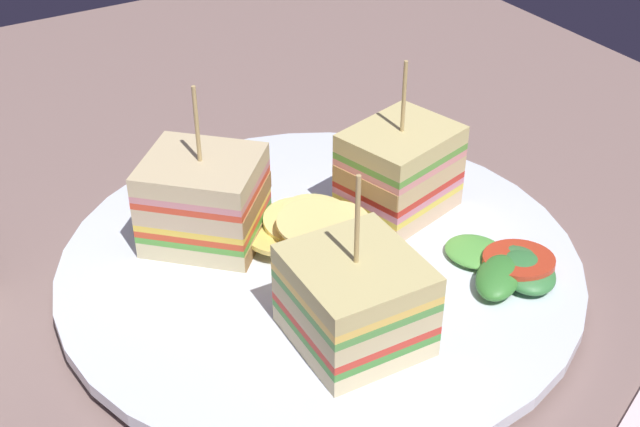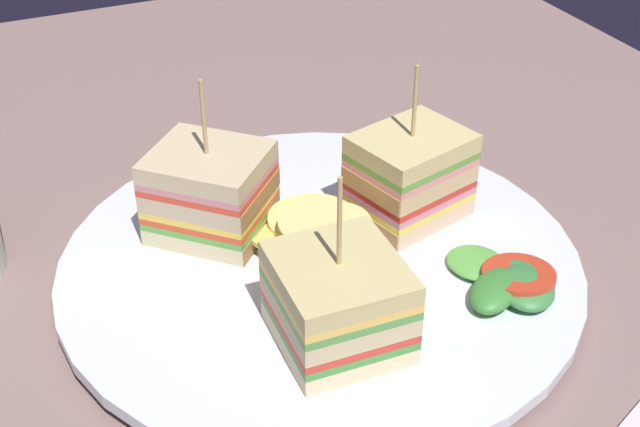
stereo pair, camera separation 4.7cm
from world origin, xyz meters
The scene contains 7 objects.
ground_plane centered at (0.00, 0.00, -0.90)cm, with size 97.51×79.40×1.80cm, color #826761.
plate centered at (0.00, 0.00, 0.85)cm, with size 29.84×29.84×1.40cm.
sandwich_wedge_0 centered at (6.63, -2.03, 3.79)cm, with size 6.71×6.22×9.60cm.
sandwich_wedge_1 centered at (-1.82, 6.69, 4.12)cm, with size 6.59×7.57×9.87cm.
sandwich_wedge_2 centered at (-5.11, -4.69, 4.02)cm, with size 8.56×8.59×9.80cm.
chip_pile centered at (-1.50, -0.08, 2.60)cm, with size 7.72×7.86×2.63cm.
salad_garnish centered at (6.78, 8.25, 2.02)cm, with size 7.65×6.38×1.48cm.
Camera 1 is at (33.63, -20.36, 30.86)cm, focal length 48.06 mm.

